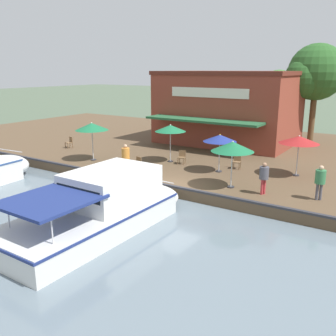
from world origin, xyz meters
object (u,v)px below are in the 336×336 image
Objects in this scene: patio_umbrella_near_quay_edge at (233,147)px; motorboat_outer_channel at (106,206)px; tree_downstream_bank at (276,89)px; patio_umbrella_far_corner at (170,128)px; patio_umbrella_back_row at (92,127)px; tree_behind_restaurant at (314,74)px; person_mid_patio at (264,175)px; cafe_chair_mid_patio at (237,161)px; cafe_chair_far_corner_seat at (70,142)px; patio_umbrella_mid_patio_left at (220,138)px; person_near_entrance at (320,179)px; waterfront_restaurant at (228,107)px; person_at_quay_edge at (126,155)px; cafe_chair_under_first_umbrella at (137,163)px; patio_umbrella_mid_patio_right at (299,140)px; cafe_chair_facing_river at (182,156)px.

motorboat_outer_channel is (6.22, -2.92, -1.81)m from patio_umbrella_near_quay_edge.
patio_umbrella_far_corner is at bearing -8.95° from tree_downstream_bank.
patio_umbrella_back_row is 18.03m from tree_behind_restaurant.
patio_umbrella_near_quay_edge is 2.10m from person_mid_patio.
cafe_chair_mid_patio is 0.54× the size of person_mid_patio.
patio_umbrella_mid_patio_left is at bearing 89.69° from cafe_chair_far_corner_seat.
patio_umbrella_near_quay_edge is 14.88m from cafe_chair_far_corner_seat.
tree_downstream_bank is (-16.76, -7.54, 3.14)m from person_near_entrance.
person_near_entrance is 0.21× the size of tree_behind_restaurant.
person_at_quay_edge is at bearing -4.92° from waterfront_restaurant.
waterfront_restaurant is 12.52× the size of cafe_chair_far_corner_seat.
cafe_chair_far_corner_seat is 0.51× the size of person_near_entrance.
patio_umbrella_back_row reaches higher than person_at_quay_edge.
motorboat_outer_channel is (6.15, 3.08, -0.14)m from cafe_chair_under_first_umbrella.
waterfront_restaurant is 6.42× the size of person_near_entrance.
waterfront_restaurant is 4.19× the size of patio_umbrella_back_row.
tree_behind_restaurant is at bearing -169.77° from patio_umbrella_mid_patio_right.
patio_umbrella_mid_patio_left is 0.25× the size of motorboat_outer_channel.
cafe_chair_far_corner_seat is at bearing -90.31° from patio_umbrella_mid_patio_left.
cafe_chair_mid_patio is at bearing -120.79° from person_near_entrance.
patio_umbrella_far_corner is at bearing -92.31° from cafe_chair_facing_river.
person_near_entrance is (2.03, 18.76, 0.56)m from cafe_chair_far_corner_seat.
patio_umbrella_mid_patio_right is 14.42m from tree_downstream_bank.
tree_behind_restaurant is (-11.92, 4.98, 5.05)m from cafe_chair_facing_river.
patio_umbrella_mid_patio_right reaches higher than motorboat_outer_channel.
patio_umbrella_mid_patio_right reaches higher than person_mid_patio.
cafe_chair_under_first_umbrella is 0.11× the size of tree_behind_restaurant.
patio_umbrella_mid_patio_left is at bearing -9.74° from tree_behind_restaurant.
person_at_quay_edge is at bearing -13.09° from patio_umbrella_far_corner.
cafe_chair_far_corner_seat is at bearing -106.69° from cafe_chair_under_first_umbrella.
cafe_chair_facing_river is 0.51× the size of person_near_entrance.
patio_umbrella_back_row is 1.53× the size of person_near_entrance.
tree_downstream_bank is (-14.72, 11.22, 3.70)m from cafe_chair_far_corner_seat.
patio_umbrella_back_row is 8.53m from patio_umbrella_mid_patio_left.
cafe_chair_mid_patio is 1.00× the size of cafe_chair_far_corner_seat.
patio_umbrella_near_quay_edge is 2.87× the size of cafe_chair_facing_river.
tree_downstream_bank reaches higher than patio_umbrella_back_row.
person_at_quay_edge is 1.05× the size of person_mid_patio.
cafe_chair_mid_patio is at bearing 155.49° from patio_umbrella_mid_patio_left.
waterfront_restaurant reaches higher than patio_umbrella_back_row.
motorboat_outer_channel reaches higher than cafe_chair_mid_patio.
patio_umbrella_mid_patio_right is 2.75× the size of cafe_chair_far_corner_seat.
waterfront_restaurant is at bearing 175.08° from person_at_quay_edge.
waterfront_restaurant is 8.79m from cafe_chair_facing_river.
cafe_chair_facing_river is at bearing -115.35° from person_mid_patio.
motorboat_outer_channel is at bearing 32.01° from person_at_quay_edge.
patio_umbrella_mid_patio_left is (0.52, 3.75, -0.20)m from patio_umbrella_far_corner.
tree_behind_restaurant is at bearing 172.10° from cafe_chair_mid_patio.
patio_umbrella_mid_patio_left is 12.82m from cafe_chair_far_corner_seat.
patio_umbrella_back_row is at bearing -73.87° from patio_umbrella_mid_patio_right.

